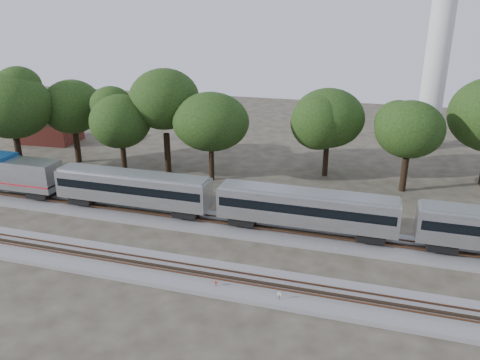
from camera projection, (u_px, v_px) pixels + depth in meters
The scene contains 14 objects.
ground at pixel (192, 251), 43.41m from camera, with size 160.00×160.00×0.00m, color #383328.
track_far at pixel (214, 223), 48.73m from camera, with size 160.00×5.00×0.73m.
track_near at pixel (174, 271), 39.75m from camera, with size 160.00×5.00×0.73m.
switch_stand_red at pixel (216, 284), 37.23m from camera, with size 0.27×0.11×0.86m.
switch_stand_white at pixel (279, 296), 35.51m from camera, with size 0.32×0.06×1.00m.
switch_lever at pixel (240, 293), 36.83m from camera, with size 0.50×0.30×0.30m, color #512D19.
brick_building at pixel (50, 129), 78.78m from camera, with size 9.52×7.06×4.35m.
tree_0 at pixel (11, 105), 62.04m from camera, with size 9.35×9.35×13.18m.
tree_1 at pixel (72, 107), 66.16m from camera, with size 8.33×8.33×11.74m.
tree_2 at pixel (120, 121), 60.41m from camera, with size 7.67×7.67×10.81m.
tree_3 at pixel (164, 99), 61.43m from camera, with size 10.21×10.21×14.40m.
tree_4 at pixel (211, 122), 59.08m from camera, with size 7.92×7.92×11.17m.
tree_5 at pixel (328, 118), 60.64m from camera, with size 8.02×8.02×11.31m.
tree_6 at pixel (410, 130), 55.33m from camera, with size 7.90×7.90×11.14m.
Camera 1 is at (15.47, -35.54, 21.14)m, focal length 35.00 mm.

